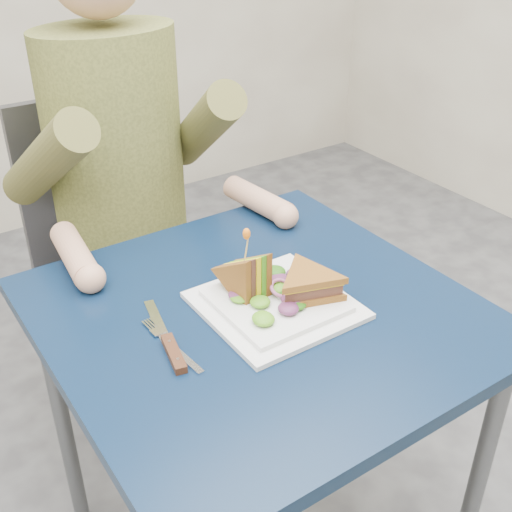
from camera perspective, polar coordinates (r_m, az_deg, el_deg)
table at (r=1.24m, az=0.27°, el=-7.73°), size 0.75×0.75×0.73m
chair at (r=1.84m, az=-12.49°, el=1.44°), size 0.42×0.40×0.93m
diner at (r=1.59m, az=-12.40°, el=11.56°), size 0.54×0.59×0.74m
plate at (r=1.19m, az=1.75°, el=-4.25°), size 0.26×0.26×0.02m
sandwich_flat at (r=1.18m, az=4.66°, el=-2.52°), size 0.18×0.18×0.05m
sandwich_upright at (r=1.18m, az=-0.81°, el=-1.93°), size 0.08×0.13×0.13m
fork at (r=1.11m, az=-7.41°, el=-7.99°), size 0.03×0.18×0.01m
knife at (r=1.10m, az=-7.61°, el=-8.01°), size 0.06×0.22×0.02m
toothpick at (r=1.15m, az=-0.84°, el=0.76°), size 0.01×0.01×0.06m
toothpick_frill at (r=1.13m, az=-0.85°, el=1.98°), size 0.01×0.01×0.02m
lettuce_spill at (r=1.19m, az=1.68°, el=-3.10°), size 0.15×0.13×0.02m
onion_ring at (r=1.18m, az=2.22°, el=-2.86°), size 0.04×0.04×0.02m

